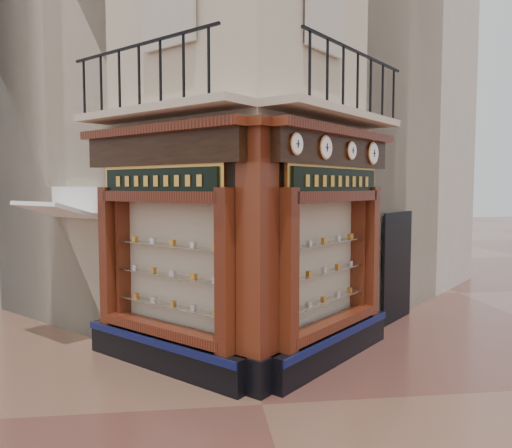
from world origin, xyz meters
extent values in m
plane|color=#4D2B23|center=(0.00, 0.00, 0.00)|extent=(80.00, 80.00, 0.00)
cube|color=#BAAB91|center=(0.00, 6.16, 6.00)|extent=(11.31, 11.31, 12.00)
cube|color=#B1A69A|center=(-2.47, 8.63, 5.50)|extent=(11.31, 11.31, 11.00)
cube|color=#B1A69A|center=(2.47, 8.63, 5.50)|extent=(11.31, 11.31, 11.00)
cube|color=black|center=(-1.44, 1.54, 0.28)|extent=(2.72, 2.72, 0.55)
cube|color=#0C123F|center=(-1.57, 1.41, 0.49)|extent=(2.50, 2.50, 0.12)
cube|color=#3E120B|center=(-0.45, 0.55, 1.77)|extent=(0.37, 0.37, 2.45)
cube|color=#3E120B|center=(-2.43, 2.53, 1.77)|extent=(0.37, 0.37, 2.45)
cube|color=beige|center=(-1.20, 1.77, 1.75)|extent=(1.80, 1.80, 2.10)
cube|color=black|center=(-1.42, 1.55, 3.60)|extent=(2.69, 2.69, 0.50)
cube|color=#3E120B|center=(-1.47, 1.50, 3.91)|extent=(2.86, 2.86, 0.14)
cube|color=black|center=(1.44, 1.54, 0.28)|extent=(2.72, 2.72, 0.55)
cube|color=#0C123F|center=(1.57, 1.41, 0.49)|extent=(2.50, 2.50, 0.12)
cube|color=#3E120B|center=(0.45, 0.55, 1.77)|extent=(0.37, 0.37, 2.45)
cube|color=#3E120B|center=(2.43, 2.53, 1.77)|extent=(0.37, 0.37, 2.45)
cube|color=beige|center=(1.20, 1.77, 1.75)|extent=(1.80, 1.80, 2.10)
cube|color=black|center=(1.42, 1.55, 3.60)|extent=(2.69, 2.69, 0.50)
cube|color=#3E120B|center=(1.47, 1.50, 3.91)|extent=(2.86, 2.86, 0.14)
cube|color=black|center=(0.00, 0.50, 0.28)|extent=(0.78, 0.78, 0.55)
cube|color=#3E120B|center=(0.00, 0.50, 2.20)|extent=(0.64, 0.64, 3.50)
cube|color=#3E120B|center=(0.00, 0.50, 3.91)|extent=(0.85, 0.85, 0.14)
cube|color=#BAAB91|center=(-1.48, 1.49, 4.20)|extent=(2.97, 2.97, 0.12)
cube|color=black|center=(-1.72, 1.26, 5.15)|extent=(2.36, 2.36, 0.04)
cube|color=#BAAB91|center=(1.48, 1.49, 4.20)|extent=(2.97, 2.97, 0.12)
cube|color=black|center=(1.72, 1.26, 5.15)|extent=(2.36, 2.36, 0.04)
cylinder|color=#C27740|center=(0.55, 0.45, 3.62)|extent=(0.26, 0.26, 0.32)
cylinder|color=white|center=(0.57, 0.43, 3.62)|extent=(0.21, 0.21, 0.28)
cube|color=black|center=(0.58, 0.42, 3.62)|extent=(0.02, 0.02, 0.11)
cube|color=black|center=(0.58, 0.42, 3.62)|extent=(0.07, 0.07, 0.01)
cylinder|color=#C27740|center=(1.13, 1.04, 3.62)|extent=(0.30, 0.30, 0.37)
cylinder|color=white|center=(1.15, 1.02, 3.62)|extent=(0.24, 0.24, 0.32)
cube|color=black|center=(1.16, 1.01, 3.62)|extent=(0.02, 0.02, 0.12)
cube|color=black|center=(1.16, 1.01, 3.62)|extent=(0.07, 0.07, 0.01)
cylinder|color=#C27740|center=(1.75, 1.66, 3.62)|extent=(0.26, 0.26, 0.31)
cylinder|color=white|center=(1.77, 1.63, 3.62)|extent=(0.20, 0.20, 0.27)
cube|color=black|center=(1.78, 1.62, 3.62)|extent=(0.02, 0.02, 0.10)
cube|color=black|center=(1.78, 1.62, 3.62)|extent=(0.06, 0.06, 0.01)
cylinder|color=#C27740|center=(2.35, 2.26, 3.62)|extent=(0.33, 0.33, 0.41)
cylinder|color=white|center=(2.37, 2.24, 3.62)|extent=(0.27, 0.27, 0.36)
cube|color=black|center=(2.38, 2.22, 3.62)|extent=(0.02, 0.02, 0.14)
cube|color=black|center=(2.38, 2.22, 3.62)|extent=(0.08, 0.08, 0.01)
cube|color=gold|center=(-1.45, 1.53, 3.10)|extent=(2.02, 2.02, 0.54)
cube|color=black|center=(-1.48, 1.50, 3.10)|extent=(1.88, 1.88, 0.41)
cube|color=gold|center=(1.45, 1.53, 3.10)|extent=(2.11, 2.11, 0.57)
cube|color=black|center=(1.48, 1.50, 3.10)|extent=(1.97, 1.97, 0.42)
camera|label=1|loc=(-0.90, -6.62, 3.01)|focal=35.00mm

